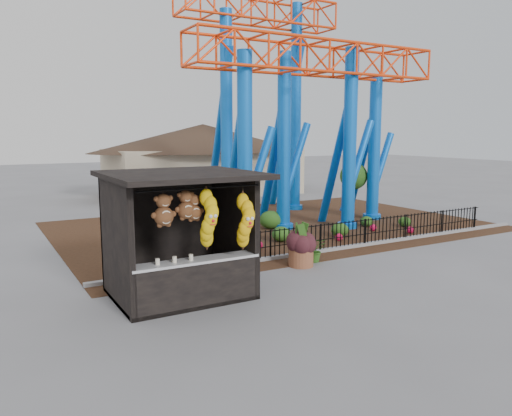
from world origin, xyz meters
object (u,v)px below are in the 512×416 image
terracotta_planter (301,256)px  potted_plant (315,250)px  roller_coaster (293,77)px  prize_booth (183,238)px

terracotta_planter → potted_plant: potted_plant is taller
roller_coaster → potted_plant: roller_coaster is taller
terracotta_planter → potted_plant: 0.71m
roller_coaster → terracotta_planter: (-3.89, -6.31, -6.13)m
prize_booth → potted_plant: 5.17m
roller_coaster → terracotta_planter: roller_coaster is taller
prize_booth → terracotta_planter: (4.22, 1.00, -1.21)m
potted_plant → prize_booth: bearing=-151.3°
roller_coaster → prize_booth: bearing=-138.0°
prize_booth → terracotta_planter: prize_booth is taller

